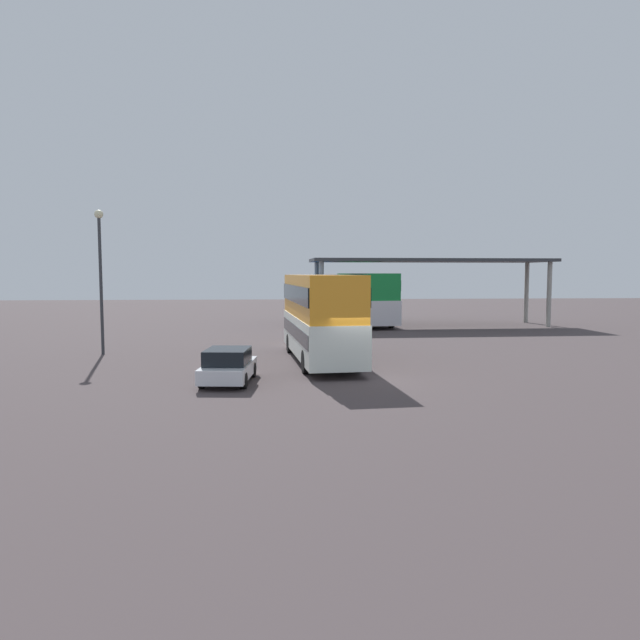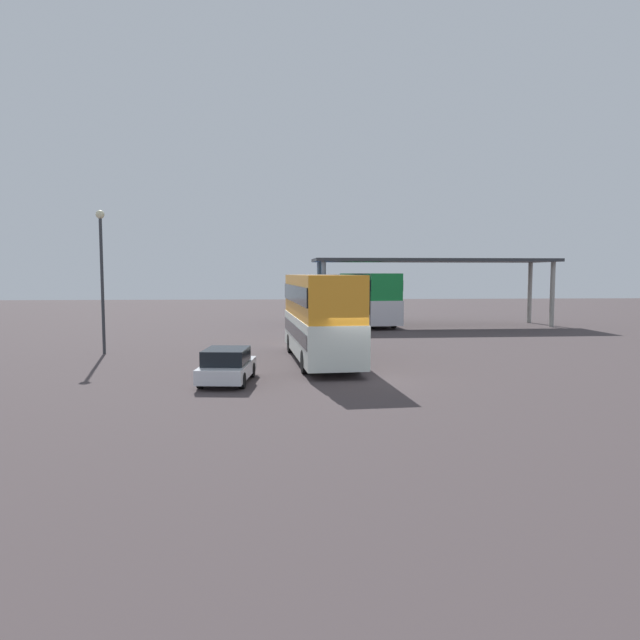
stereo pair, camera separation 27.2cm
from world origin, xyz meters
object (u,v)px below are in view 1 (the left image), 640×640
Objects in this scene: parked_hatchback at (228,366)px; double_decker_near_canopy at (318,297)px; double_decker_main at (320,314)px; double_decker_mid_row at (366,296)px; lamppost_tall at (100,264)px.

parked_hatchback is 25.46m from double_decker_near_canopy.
parked_hatchback is 0.38× the size of double_decker_near_canopy.
double_decker_main reaches higher than double_decker_near_canopy.
double_decker_main is at bearing 158.40° from double_decker_mid_row.
double_decker_main is 0.94× the size of double_decker_mid_row.
double_decker_near_canopy is at bearing -6.20° from parked_hatchback.
double_decker_main is 6.67m from parked_hatchback.
parked_hatchback is at bearing 153.02° from double_decker_mid_row.
double_decker_mid_row is 23.29m from lamppost_tall.
lamppost_tall reaches higher than double_decker_mid_row.
parked_hatchback is 11.77m from lamppost_tall.
double_decker_mid_row is at bearing -19.78° from double_decker_main.
double_decker_mid_row is at bearing -14.71° from parked_hatchback.
double_decker_near_canopy reaches higher than parked_hatchback.
lamppost_tall is (-11.16, 3.25, 2.46)m from double_decker_main.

